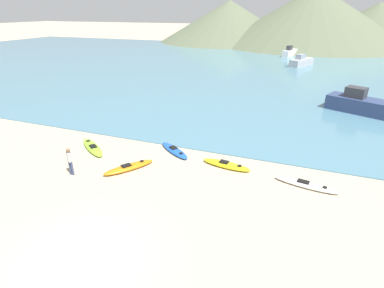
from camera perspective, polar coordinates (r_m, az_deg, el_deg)
The scene contains 14 objects.
ground_plane at distance 13.09m, azimuth -20.65°, elevation -19.83°, with size 400.00×400.00×0.00m, color tan.
bay_water at distance 53.55m, azimuth 13.26°, elevation 14.23°, with size 160.00×70.00×0.06m, color teal.
far_hill_left at distance 95.44m, azimuth 7.07°, elevation 22.21°, with size 40.69×40.69×11.31m, color #5B664C.
far_hill_midleft at distance 91.11m, azimuth 22.10°, elevation 21.65°, with size 49.88×49.88×14.39m, color #5B664C.
far_hill_midright at distance 97.11m, azimuth 31.63°, elevation 18.87°, with size 37.26×37.26×10.56m, color #5B664C.
kayak_on_sand_0 at distance 18.38m, azimuth 6.56°, elevation -3.94°, with size 3.14×1.19×0.33m.
kayak_on_sand_1 at distance 21.69m, azimuth -18.43°, elevation -0.58°, with size 3.27×2.65×0.30m.
kayak_on_sand_2 at distance 18.36m, azimuth -11.94°, elevation -4.35°, with size 2.36×3.01×0.35m.
kayak_on_sand_3 at distance 17.46m, azimuth 20.92°, elevation -7.24°, with size 3.44×1.21×0.30m.
kayak_on_sand_4 at distance 20.17m, azimuth -3.37°, elevation -1.20°, with size 2.92×2.39×0.29m.
person_near_foreground at distance 18.43m, azimuth -22.27°, elevation -2.82°, with size 0.34×0.29×1.67m.
moored_boat_0 at distance 31.81m, azimuth 29.25°, elevation 6.71°, with size 5.99×4.20×2.24m.
moored_boat_1 at distance 55.52m, azimuth 20.12°, elevation 14.51°, with size 3.83×5.52×1.92m.
moored_boat_2 at distance 66.69m, azimuth 18.12°, elevation 16.25°, with size 2.70×5.40×2.12m.
Camera 1 is at (7.14, -6.57, 8.78)m, focal length 28.00 mm.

